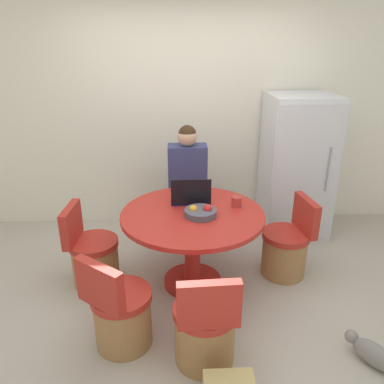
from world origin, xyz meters
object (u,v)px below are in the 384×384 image
object	(u,v)px
person_seated	(187,180)
chair_near_camera	(205,330)
laptop	(191,197)
fruit_bowl	(201,212)
chair_left_side	(93,258)
cat	(372,353)
chair_right_side	(286,249)
refrigerator	(296,166)
chair_near_left_corner	(121,314)
dining_table	(193,231)

from	to	relation	value
person_seated	chair_near_camera	bearing A→B (deg)	91.86
person_seated	laptop	distance (m)	0.64
chair_near_camera	fruit_bowl	distance (m)	0.97
chair_left_side	laptop	world-z (taller)	laptop
fruit_bowl	cat	xyz separation A→B (m)	(1.13, -0.92, -0.66)
chair_right_side	fruit_bowl	size ratio (longest dim) A/B	2.82
chair_right_side	fruit_bowl	distance (m)	0.98
fruit_bowl	refrigerator	bearing A→B (deg)	43.17
chair_near_left_corner	chair_right_side	distance (m)	1.67
chair_near_left_corner	person_seated	distance (m)	1.70
cat	fruit_bowl	bearing A→B (deg)	15.96
dining_table	chair_near_camera	size ratio (longest dim) A/B	1.62
dining_table	chair_left_side	size ratio (longest dim) A/B	1.62
refrigerator	chair_near_camera	xyz separation A→B (m)	(-1.16, -1.91, -0.52)
refrigerator	laptop	distance (m)	1.45
chair_near_left_corner	chair_right_side	xyz separation A→B (m)	(1.44, 0.84, 0.00)
laptop	cat	size ratio (longest dim) A/B	0.94
chair_left_side	fruit_bowl	world-z (taller)	fruit_bowl
chair_near_left_corner	chair_left_side	size ratio (longest dim) A/B	1.00
chair_near_left_corner	laptop	distance (m)	1.18
refrigerator	cat	size ratio (longest dim) A/B	4.17
dining_table	person_seated	size ratio (longest dim) A/B	0.95
dining_table	cat	distance (m)	1.61
chair_left_side	dining_table	bearing A→B (deg)	-90.00
laptop	chair_near_left_corner	bearing A→B (deg)	59.16
chair_right_side	person_seated	world-z (taller)	person_seated
chair_near_camera	refrigerator	bearing A→B (deg)	-124.03
chair_right_side	chair_left_side	bearing A→B (deg)	-95.93
chair_near_left_corner	cat	distance (m)	1.78
refrigerator	chair_left_side	distance (m)	2.37
chair_near_left_corner	fruit_bowl	xyz separation A→B (m)	(0.62, 0.65, 0.49)
chair_near_camera	person_seated	xyz separation A→B (m)	(-0.06, 1.74, 0.45)
chair_left_side	cat	bearing A→B (deg)	-112.70
chair_near_camera	chair_right_side	world-z (taller)	same
chair_near_left_corner	cat	xyz separation A→B (m)	(1.75, -0.27, -0.17)
chair_left_side	laptop	bearing A→B (deg)	-77.21
laptop	cat	xyz separation A→B (m)	(1.20, -1.18, -0.69)
chair_right_side	chair_near_left_corner	bearing A→B (deg)	-67.89
chair_left_side	chair_near_left_corner	bearing A→B (deg)	-151.96
chair_near_camera	person_seated	distance (m)	1.80
dining_table	fruit_bowl	xyz separation A→B (m)	(0.07, -0.06, 0.21)
person_seated	laptop	size ratio (longest dim) A/B	3.70
dining_table	chair_near_left_corner	world-z (taller)	chair_near_left_corner
person_seated	cat	distance (m)	2.27
chair_right_side	laptop	size ratio (longest dim) A/B	2.16
chair_right_side	cat	xyz separation A→B (m)	(0.30, -1.11, -0.17)
cat	laptop	bearing A→B (deg)	10.54
refrigerator	fruit_bowl	xyz separation A→B (m)	(-1.14, -1.07, -0.03)
chair_near_left_corner	chair_right_side	bearing A→B (deg)	-112.11
chair_near_camera	person_seated	world-z (taller)	person_seated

